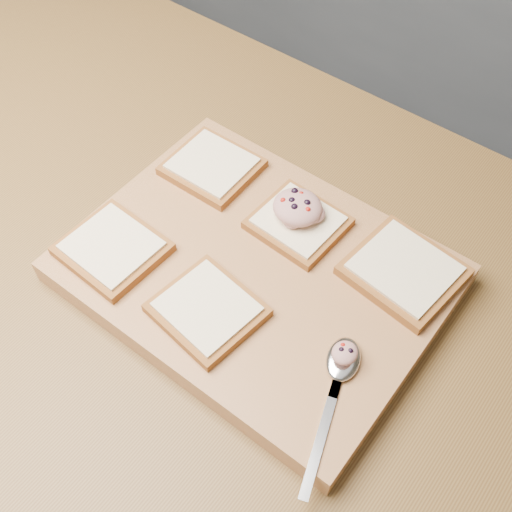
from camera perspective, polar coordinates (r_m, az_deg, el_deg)
The scene contains 11 objects.
ground at distance 1.66m, azimuth -1.50°, elevation -18.86°, with size 4.00×4.00×0.00m, color #515459.
island_counter at distance 1.23m, azimuth -1.96°, elevation -12.50°, with size 2.00×0.80×0.90m.
cutting_board at distance 0.81m, azimuth 0.00°, elevation -1.51°, with size 0.44×0.34×0.04m, color #AD774A.
bread_far_left at distance 0.89m, azimuth -3.91°, elevation 7.95°, with size 0.12×0.11×0.02m.
bread_far_center at distance 0.83m, azimuth 3.77°, elevation 2.98°, with size 0.11×0.11×0.02m.
bread_far_right at distance 0.80m, azimuth 13.01°, elevation -1.29°, with size 0.14×0.13×0.02m.
bread_near_left at distance 0.82m, azimuth -12.65°, elevation 0.67°, with size 0.12×0.11×0.02m.
bread_near_center at distance 0.75m, azimuth -4.35°, elevation -4.77°, with size 0.13×0.12×0.02m.
tuna_salad_dollop at distance 0.81m, azimuth 3.71°, elevation 4.37°, with size 0.06×0.06×0.03m.
spoon at distance 0.72m, azimuth 7.50°, elevation -10.02°, with size 0.08×0.19×0.01m.
spoon_salad at distance 0.71m, azimuth 7.90°, elevation -8.52°, with size 0.03×0.03×0.02m.
Camera 1 is at (0.34, -0.37, 1.58)m, focal length 45.00 mm.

